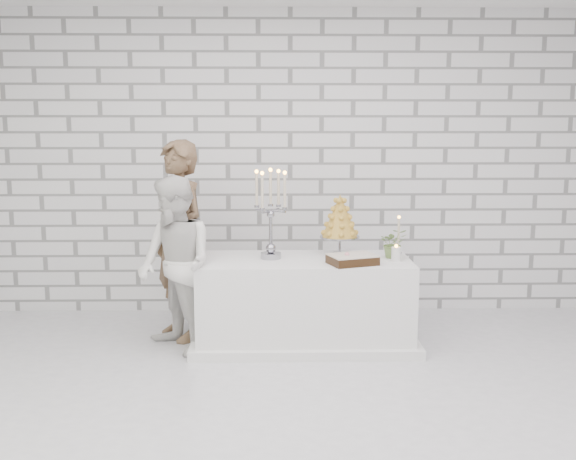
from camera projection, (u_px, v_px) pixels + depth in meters
The scene contains 12 objects.
ground at pixel (299, 416), 4.26m from camera, with size 6.00×5.00×0.01m, color silver.
wall_back at pixel (290, 164), 6.49m from camera, with size 6.00×0.01×3.00m, color white.
wall_front at pixel (338, 288), 1.56m from camera, with size 6.00×0.01×3.00m, color white.
cake_table at pixel (305, 302), 5.63m from camera, with size 1.80×0.80×0.75m, color white.
groom at pixel (179, 241), 5.72m from camera, with size 0.64×0.42×1.76m, color brown.
bride at pixel (175, 265), 5.38m from camera, with size 0.72×0.56×1.48m, color white.
candelabra at pixel (271, 214), 5.53m from camera, with size 0.31×0.31×0.78m, color #93939D, non-canonical shape.
croquembouche at pixel (340, 225), 5.69m from camera, with size 0.35×0.35×0.54m, color #B58932, non-canonical shape.
chocolate_cake at pixel (352, 259), 5.36m from camera, with size 0.37×0.26×0.08m, color black.
pillar_candle at pixel (396, 254), 5.48m from camera, with size 0.08×0.08×0.12m, color white.
extra_taper at pixel (399, 236), 5.76m from camera, with size 0.06×0.06×0.32m, color beige.
flowers at pixel (393, 243), 5.60m from camera, with size 0.23×0.20×0.26m, color #38652C.
Camera 1 is at (-0.15, -4.01, 1.89)m, focal length 40.74 mm.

